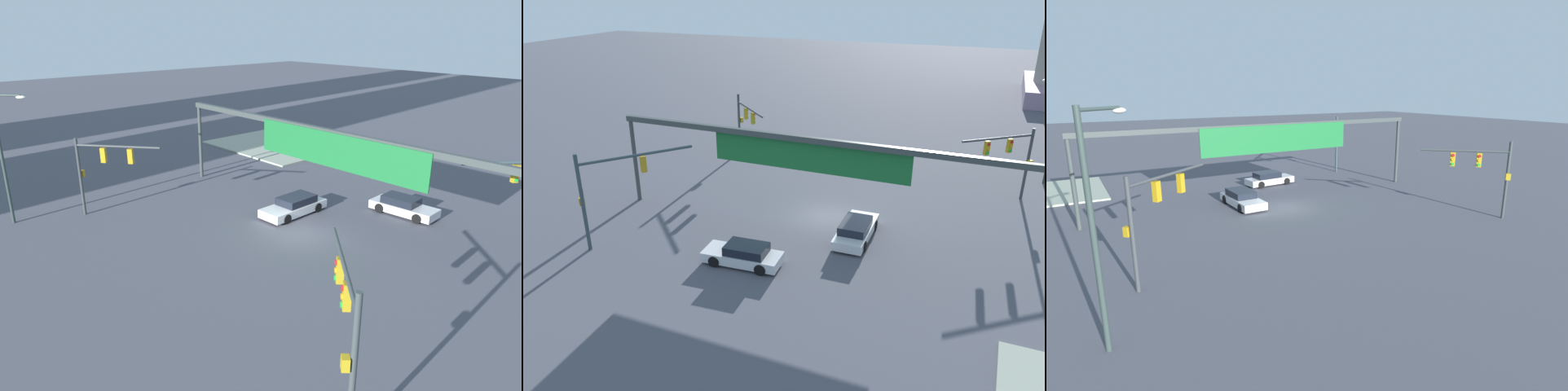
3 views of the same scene
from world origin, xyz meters
TOP-DOWN VIEW (x-y plane):
  - ground_plane at (0.00, 0.00)m, footprint 196.26×196.26m
  - traffic_signal_near_corner at (10.54, 7.27)m, footprint 4.67×3.70m
  - traffic_signal_opposite_side at (-10.55, -8.31)m, footprint 4.40×5.51m
  - traffic_signal_cross_street at (-10.65, 8.91)m, footprint 4.32×4.39m
  - overhead_sign_gantry at (-0.25, -2.38)m, footprint 27.19×0.43m
  - sedan_car_approaching at (2.41, -2.21)m, footprint 1.97×4.83m
  - sedan_car_waiting_far at (-2.46, -7.56)m, footprint 4.47×2.04m

SIDE VIEW (x-z plane):
  - ground_plane at x=0.00m, z-range 0.00..0.00m
  - sedan_car_waiting_far at x=-2.46m, z-range -0.03..1.18m
  - sedan_car_approaching at x=2.41m, z-range -0.03..1.18m
  - traffic_signal_cross_street at x=-10.65m, z-range 0.90..6.19m
  - traffic_signal_near_corner at x=10.54m, z-range 1.01..6.21m
  - traffic_signal_opposite_side at x=-10.55m, z-range 0.97..6.81m
  - overhead_sign_gantry at x=-0.25m, z-range 2.12..8.23m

